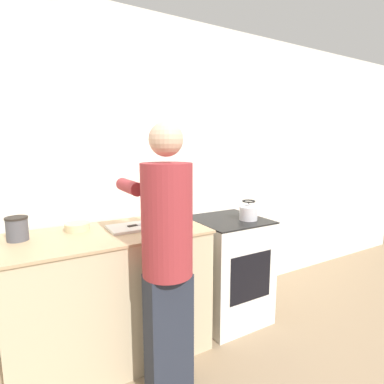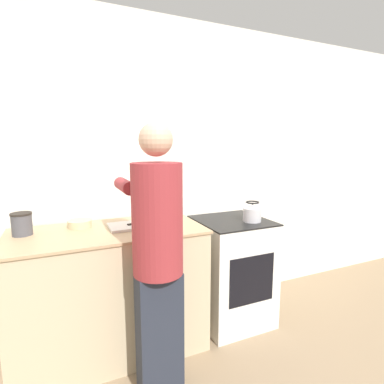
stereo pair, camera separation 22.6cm
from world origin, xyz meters
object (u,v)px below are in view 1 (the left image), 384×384
oven (228,269)px  bowl_prep (77,227)px  cutting_board (134,227)px  canister_jar (17,229)px  person (167,253)px  kettle (248,212)px  knife (139,225)px

oven → bowl_prep: size_ratio=5.34×
cutting_board → canister_jar: bearing=172.8°
bowl_prep → cutting_board: bearing=-21.2°
oven → person: (-0.82, -0.49, 0.46)m
person → canister_jar: size_ratio=10.84×
cutting_board → kettle: size_ratio=2.17×
oven → canister_jar: canister_jar is taller
person → oven: bearing=30.7°
oven → canister_jar: size_ratio=5.91×
kettle → canister_jar: canister_jar is taller
oven → cutting_board: cutting_board is taller
oven → canister_jar: (-1.57, 0.13, 0.56)m
person → canister_jar: (-0.75, 0.62, 0.10)m
knife → canister_jar: canister_jar is taller
kettle → bowl_prep: 1.36m
person → cutting_board: (-0.01, 0.53, 0.03)m
canister_jar → kettle: bearing=-8.0°
cutting_board → kettle: kettle is taller
person → kettle: 1.02m
oven → person: person is taller
oven → canister_jar: bearing=175.1°
cutting_board → bowl_prep: size_ratio=2.15×
cutting_board → kettle: bearing=-8.7°
kettle → bowl_prep: (-1.33, 0.29, -0.02)m
oven → person: size_ratio=0.54×
knife → oven: bearing=-11.1°
person → kettle: size_ratio=9.92×
oven → canister_jar: 1.67m
canister_jar → person: bearing=-39.6°
oven → person: 1.06m
person → knife: (0.02, 0.53, 0.04)m
person → cutting_board: person is taller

